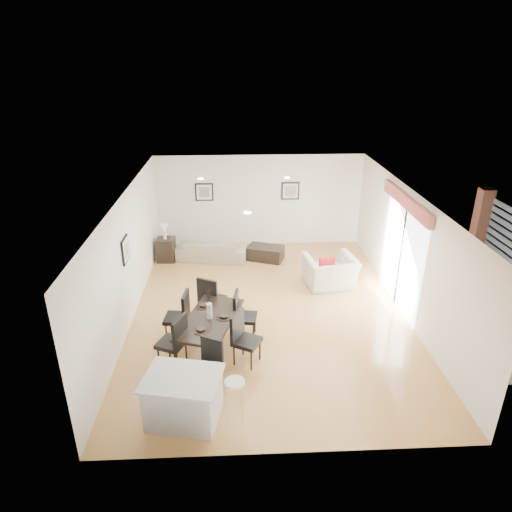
{
  "coord_description": "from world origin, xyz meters",
  "views": [
    {
      "loc": [
        -0.72,
        -8.85,
        5.31
      ],
      "look_at": [
        -0.28,
        0.4,
        1.18
      ],
      "focal_mm": 32.0,
      "sensor_mm": 36.0,
      "label": 1
    }
  ],
  "objects_px": {
    "dining_table": "(210,321)",
    "coffee_table": "(266,253)",
    "sofa": "(212,250)",
    "armchair": "(330,272)",
    "dining_chair_head": "(210,361)",
    "dining_chair_enear": "(243,335)",
    "kitchen_island": "(184,398)",
    "dining_chair_wfar": "(181,313)",
    "bar_stool": "(235,386)",
    "side_table": "(166,250)",
    "dining_chair_wnear": "(175,339)",
    "dining_chair_foot": "(210,297)",
    "dining_chair_efar": "(241,313)"
  },
  "relations": [
    {
      "from": "dining_table",
      "to": "dining_chair_wfar",
      "type": "bearing_deg",
      "value": 162.39
    },
    {
      "from": "dining_chair_foot",
      "to": "dining_table",
      "type": "bearing_deg",
      "value": 119.44
    },
    {
      "from": "dining_table",
      "to": "coffee_table",
      "type": "xyz_separation_m",
      "value": [
        1.35,
        4.22,
        -0.45
      ]
    },
    {
      "from": "dining_chair_enear",
      "to": "armchair",
      "type": "bearing_deg",
      "value": -7.99
    },
    {
      "from": "armchair",
      "to": "dining_chair_wfar",
      "type": "xyz_separation_m",
      "value": [
        -3.43,
        -2.13,
        0.2
      ]
    },
    {
      "from": "sofa",
      "to": "armchair",
      "type": "height_order",
      "value": "armchair"
    },
    {
      "from": "dining_chair_foot",
      "to": "kitchen_island",
      "type": "height_order",
      "value": "dining_chair_foot"
    },
    {
      "from": "coffee_table",
      "to": "kitchen_island",
      "type": "distance_m",
      "value": 6.29
    },
    {
      "from": "dining_chair_efar",
      "to": "dining_chair_wfar",
      "type": "bearing_deg",
      "value": 99.05
    },
    {
      "from": "armchair",
      "to": "dining_chair_enear",
      "type": "relative_size",
      "value": 1.17
    },
    {
      "from": "sofa",
      "to": "dining_chair_enear",
      "type": "bearing_deg",
      "value": 108.74
    },
    {
      "from": "dining_chair_wnear",
      "to": "kitchen_island",
      "type": "height_order",
      "value": "dining_chair_wnear"
    },
    {
      "from": "dining_table",
      "to": "dining_chair_efar",
      "type": "xyz_separation_m",
      "value": [
        0.61,
        0.44,
        -0.09
      ]
    },
    {
      "from": "dining_chair_wfar",
      "to": "dining_chair_efar",
      "type": "distance_m",
      "value": 1.21
    },
    {
      "from": "dining_chair_efar",
      "to": "side_table",
      "type": "height_order",
      "value": "dining_chair_efar"
    },
    {
      "from": "dining_table",
      "to": "dining_chair_wnear",
      "type": "distance_m",
      "value": 0.77
    },
    {
      "from": "sofa",
      "to": "bar_stool",
      "type": "distance_m",
      "value": 6.2
    },
    {
      "from": "dining_chair_wnear",
      "to": "bar_stool",
      "type": "bearing_deg",
      "value": 62.17
    },
    {
      "from": "dining_table",
      "to": "side_table",
      "type": "height_order",
      "value": "dining_table"
    },
    {
      "from": "dining_chair_wnear",
      "to": "dining_chair_enear",
      "type": "xyz_separation_m",
      "value": [
        1.22,
        0.08,
        -0.01
      ]
    },
    {
      "from": "armchair",
      "to": "bar_stool",
      "type": "bearing_deg",
      "value": 52.29
    },
    {
      "from": "dining_table",
      "to": "dining_chair_efar",
      "type": "relative_size",
      "value": 1.92
    },
    {
      "from": "dining_chair_wfar",
      "to": "dining_chair_head",
      "type": "bearing_deg",
      "value": 30.03
    },
    {
      "from": "kitchen_island",
      "to": "dining_chair_wnear",
      "type": "bearing_deg",
      "value": 112.77
    },
    {
      "from": "dining_chair_head",
      "to": "armchair",
      "type": "bearing_deg",
      "value": 79.53
    },
    {
      "from": "dining_chair_wfar",
      "to": "coffee_table",
      "type": "xyz_separation_m",
      "value": [
        1.95,
        3.8,
        -0.39
      ]
    },
    {
      "from": "dining_chair_wnear",
      "to": "dining_chair_wfar",
      "type": "distance_m",
      "value": 0.89
    },
    {
      "from": "dining_chair_enear",
      "to": "dining_chair_foot",
      "type": "bearing_deg",
      "value": 53.12
    },
    {
      "from": "sofa",
      "to": "bar_stool",
      "type": "bearing_deg",
      "value": 105.25
    },
    {
      "from": "armchair",
      "to": "dining_chair_wnear",
      "type": "bearing_deg",
      "value": 31.99
    },
    {
      "from": "dining_chair_wfar",
      "to": "dining_chair_foot",
      "type": "height_order",
      "value": "dining_chair_foot"
    },
    {
      "from": "dining_chair_head",
      "to": "kitchen_island",
      "type": "distance_m",
      "value": 0.85
    },
    {
      "from": "dining_chair_head",
      "to": "kitchen_island",
      "type": "xyz_separation_m",
      "value": [
        -0.38,
        -0.75,
        -0.11
      ]
    },
    {
      "from": "dining_chair_wnear",
      "to": "dining_chair_enear",
      "type": "relative_size",
      "value": 1.03
    },
    {
      "from": "dining_chair_wnear",
      "to": "dining_chair_wfar",
      "type": "height_order",
      "value": "same"
    },
    {
      "from": "dining_chair_wfar",
      "to": "coffee_table",
      "type": "distance_m",
      "value": 4.29
    },
    {
      "from": "dining_chair_foot",
      "to": "bar_stool",
      "type": "distance_m",
      "value": 2.94
    },
    {
      "from": "armchair",
      "to": "dining_chair_head",
      "type": "distance_m",
      "value": 4.58
    },
    {
      "from": "dining_chair_wnear",
      "to": "dining_chair_foot",
      "type": "distance_m",
      "value": 1.64
    },
    {
      "from": "sofa",
      "to": "kitchen_island",
      "type": "distance_m",
      "value": 6.16
    },
    {
      "from": "dining_chair_enear",
      "to": "dining_chair_foot",
      "type": "relative_size",
      "value": 0.97
    },
    {
      "from": "dining_chair_enear",
      "to": "kitchen_island",
      "type": "relative_size",
      "value": 0.77
    },
    {
      "from": "armchair",
      "to": "dining_table",
      "type": "xyz_separation_m",
      "value": [
        -2.83,
        -2.55,
        0.26
      ]
    },
    {
      "from": "dining_chair_enear",
      "to": "coffee_table",
      "type": "height_order",
      "value": "dining_chair_enear"
    },
    {
      "from": "dining_chair_wnear",
      "to": "dining_chair_foot",
      "type": "xyz_separation_m",
      "value": [
        0.57,
        1.54,
        0.0
      ]
    },
    {
      "from": "dining_chair_wfar",
      "to": "bar_stool",
      "type": "height_order",
      "value": "dining_chair_wfar"
    },
    {
      "from": "dining_chair_head",
      "to": "bar_stool",
      "type": "bearing_deg",
      "value": -33.34
    },
    {
      "from": "dining_chair_foot",
      "to": "dining_chair_wfar",
      "type": "bearing_deg",
      "value": 76.48
    },
    {
      "from": "dining_chair_wnear",
      "to": "dining_chair_head",
      "type": "height_order",
      "value": "dining_chair_wnear"
    },
    {
      "from": "dining_table",
      "to": "dining_chair_enear",
      "type": "height_order",
      "value": "dining_chair_enear"
    }
  ]
}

